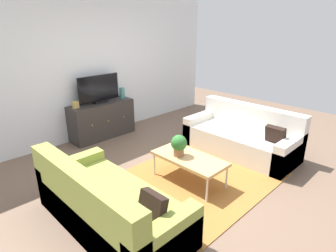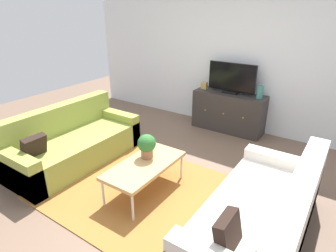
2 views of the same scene
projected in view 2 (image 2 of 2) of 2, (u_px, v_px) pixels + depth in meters
The scene contains 11 objects.
ground_plane at pixel (153, 187), 3.64m from camera, with size 10.00×10.00×0.00m, color brown.
wall_back at pixel (237, 55), 5.05m from camera, with size 6.40×0.12×2.70m, color white.
area_rug at pixel (146, 193), 3.52m from camera, with size 2.50×1.90×0.01m, color #9E662D.
couch_left_side at pixel (71, 144), 4.19m from camera, with size 0.88×1.94×0.81m.
couch_right_side at pixel (266, 219), 2.71m from camera, with size 0.88×1.94×0.81m.
coffee_table at pixel (145, 166), 3.42m from camera, with size 0.52×1.08×0.40m.
potted_plant at pixel (147, 145), 3.48m from camera, with size 0.23×0.23×0.31m.
tv_console at pixel (228, 112), 5.20m from camera, with size 1.29×0.47×0.71m.
flat_screen_tv at pixel (232, 78), 4.97m from camera, with size 0.86×0.16×0.54m.
glass_vase at pixel (260, 92), 4.75m from camera, with size 0.11×0.11×0.22m, color teal.
mantel_clock at pixel (204, 85), 5.31m from camera, with size 0.11×0.07×0.13m, color tan.
Camera 2 is at (1.86, -2.40, 2.16)m, focal length 30.14 mm.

